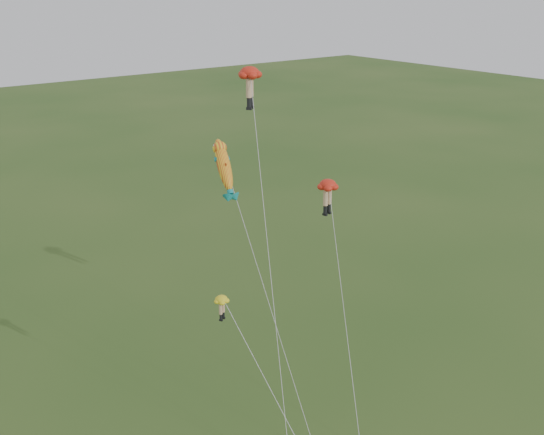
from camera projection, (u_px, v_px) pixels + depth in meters
legs_kite_red_high at (250, 82)px, 34.98m from camera, size 5.13×10.21×21.19m
legs_kite_red_mid at (328, 191)px, 40.47m from camera, size 5.98×9.93×13.43m
legs_kite_yellow at (227, 312)px, 33.31m from camera, size 2.44×7.57×9.62m
fish_kite at (224, 166)px, 35.83m from camera, size 1.63×10.10×17.20m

